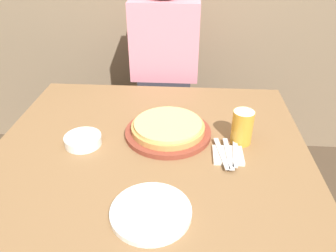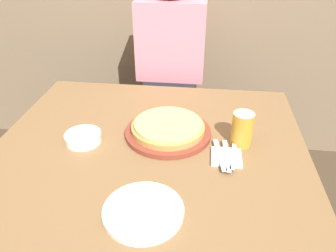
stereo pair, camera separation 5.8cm
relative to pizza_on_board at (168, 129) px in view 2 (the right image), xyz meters
The scene contains 10 objects.
dining_table 0.40m from the pizza_on_board, 126.35° to the right, with size 1.20×1.08×0.72m.
pizza_on_board is the anchor object (origin of this frame).
beer_glass 0.29m from the pizza_on_board, ahead, with size 0.08×0.08×0.14m.
dinner_plate 0.43m from the pizza_on_board, 92.76° to the right, with size 0.24×0.24×0.02m.
side_bowl 0.34m from the pizza_on_board, 164.39° to the right, with size 0.14×0.14×0.04m.
napkin_stack 0.27m from the pizza_on_board, 30.22° to the right, with size 0.11×0.11×0.01m.
fork 0.24m from the pizza_on_board, 33.17° to the right, with size 0.05×0.19×0.00m.
dinner_knife 0.27m from the pizza_on_board, 30.22° to the right, with size 0.03×0.19×0.00m.
spoon 0.29m from the pizza_on_board, 27.71° to the right, with size 0.03×0.16×0.00m.
diner_person 0.66m from the pizza_on_board, 95.76° to the left, with size 0.37×0.21×1.33m.
Camera 2 is at (0.19, -1.02, 1.44)m, focal length 35.00 mm.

